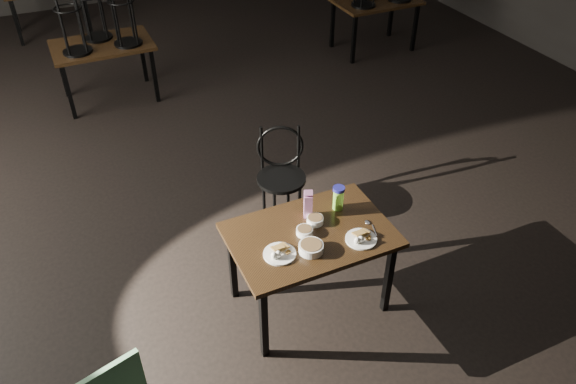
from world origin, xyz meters
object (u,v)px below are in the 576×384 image
water_bottle (338,198)px  main_table (310,241)px  juice_carton (308,204)px  bentwood_chair (281,169)px

water_bottle → main_table: bearing=-151.8°
juice_carton → water_bottle: (0.25, -0.01, -0.01)m
water_bottle → bentwood_chair: 0.96m
juice_carton → water_bottle: juice_carton is taller
bentwood_chair → water_bottle: bearing=-64.2°
main_table → bentwood_chair: (0.24, 1.08, -0.11)m
juice_carton → bentwood_chair: (0.18, 0.90, -0.31)m
water_bottle → bentwood_chair: (-0.08, 0.91, -0.29)m
main_table → bentwood_chair: bearing=77.4°
main_table → water_bottle: 0.40m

